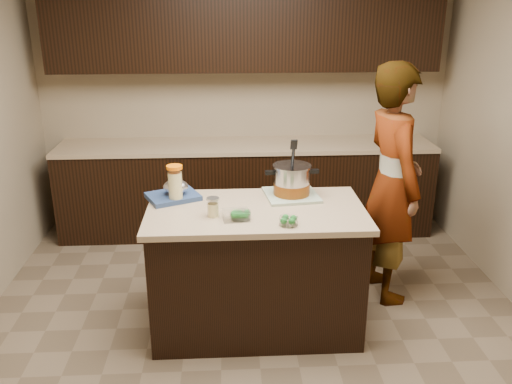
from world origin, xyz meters
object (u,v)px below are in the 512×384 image
(island, at_px, (256,269))
(stock_pot, at_px, (292,182))
(lemonade_pitcher, at_px, (175,186))
(person, at_px, (392,184))

(island, height_order, stock_pot, stock_pot)
(island, bearing_deg, lemonade_pitcher, 164.71)
(island, xyz_separation_m, person, (1.05, 0.42, 0.46))
(lemonade_pitcher, xyz_separation_m, person, (1.59, 0.27, -0.11))
(island, distance_m, stock_pot, 0.66)
(island, relative_size, lemonade_pitcher, 5.56)
(island, distance_m, lemonade_pitcher, 0.80)
(island, bearing_deg, person, 21.66)
(island, relative_size, person, 0.80)
(stock_pot, relative_size, person, 0.21)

